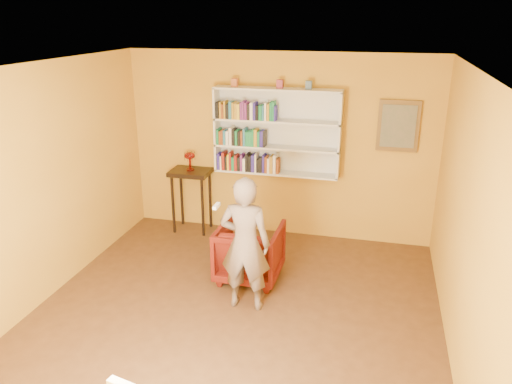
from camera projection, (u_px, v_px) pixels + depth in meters
room_shell at (229, 238)px, 5.10m from camera, size 5.30×5.80×2.88m
bookshelf at (278, 132)px, 7.10m from camera, size 1.80×0.29×1.23m
books_row_lower at (249, 163)px, 7.25m from camera, size 0.92×0.19×0.27m
books_row_middle at (242, 137)px, 7.15m from camera, size 0.71×0.18×0.25m
books_row_upper at (247, 111)px, 7.00m from camera, size 0.86×0.19×0.27m
ornament_left at (235, 82)px, 6.96m from camera, size 0.08×0.08×0.11m
ornament_centre at (280, 84)px, 6.81m from camera, size 0.08×0.08×0.12m
ornament_right at (309, 85)px, 6.72m from camera, size 0.08×0.08×0.11m
framed_painting at (398, 126)px, 6.72m from camera, size 0.55×0.05×0.70m
console_table at (191, 181)px, 7.52m from camera, size 0.59×0.45×0.97m
ruby_lustre at (190, 157)px, 7.40m from camera, size 0.17×0.17×0.28m
armchair at (250, 252)px, 6.26m from camera, size 0.78×0.80×0.72m
person at (245, 244)px, 5.50m from camera, size 0.58×0.39×1.56m
game_remote at (217, 206)px, 5.20m from camera, size 0.04×0.15×0.04m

